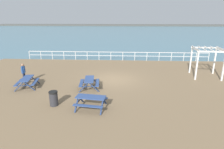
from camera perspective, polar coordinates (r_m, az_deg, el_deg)
The scene contains 10 objects.
ground_plane at distance 17.07m, azimuth 0.60°, elevation -1.77°, with size 30.00×24.00×0.20m, color #846B4C.
sea_band at distance 69.10m, azimuth 2.68°, elevation 12.64°, with size 142.00×90.00×0.01m, color teal.
distant_shoreline at distance 112.02m, azimuth 2.94°, elevation 14.37°, with size 142.00×6.00×1.80m, color #4C4C47.
seaward_railing at distance 24.35m, azimuth 1.46°, elevation 6.02°, with size 23.07×0.07×1.08m.
picnic_table_near_right at distance 14.89m, azimuth -6.84°, elevation -2.00°, with size 1.72×1.96×0.80m.
picnic_table_mid_centre at distance 16.42m, azimuth -24.24°, elevation -1.61°, with size 1.82×2.05×0.80m.
picnic_table_far_left at distance 11.71m, azimuth -6.38°, elevation -7.47°, with size 1.98×1.74×0.80m.
visitor at distance 17.62m, azimuth -25.07°, elevation 0.74°, with size 0.27×0.52×1.66m.
lattice_pergola at distance 19.39m, azimuth 26.73°, elevation 5.10°, with size 2.65×2.77×2.70m.
litter_bin at distance 12.58m, azimuth -17.15°, elevation -6.89°, with size 0.55×0.55×0.95m.
Camera 1 is at (0.73, -16.13, 5.44)m, focal length 30.39 mm.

